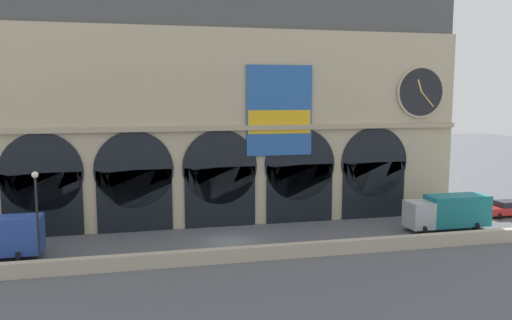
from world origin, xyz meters
The scene contains 6 objects.
ground_plane centered at (0.00, 0.00, 0.00)m, with size 200.00×200.00×0.00m, color #54565B.
quay_parapet_wall centered at (0.00, -5.12, 0.52)m, with size 90.00×0.70×1.04m, color #B2A891.
station_building centered at (0.03, 7.99, 10.92)m, with size 46.68×6.38×22.39m.
box_truck_east centered at (19.41, -0.87, 1.70)m, with size 7.50×2.91×3.12m.
car_eastmost centered at (28.23, 2.47, 0.80)m, with size 4.40×2.22×1.55m.
street_lamp_quayside centered at (-13.83, -4.32, 4.41)m, with size 0.44×0.44×6.90m.
Camera 1 is at (-7.17, -40.09, 11.88)m, focal length 35.87 mm.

